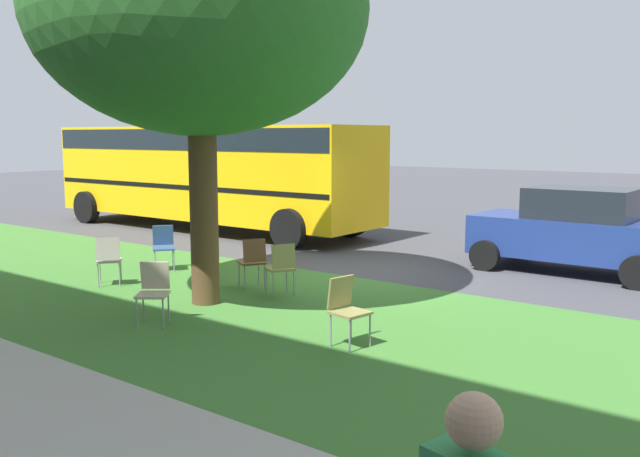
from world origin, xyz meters
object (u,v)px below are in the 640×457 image
school_bus (208,167)px  chair_1 (109,257)px  chair_4 (281,265)px  street_tree (199,11)px  chair_0 (163,244)px  chair_2 (253,259)px  parked_car (574,230)px  chair_5 (346,306)px  chair_3 (154,288)px

school_bus → chair_1: bearing=122.7°
chair_4 → street_tree: bearing=60.1°
chair_0 → chair_4: (-3.27, 0.25, 0.00)m
chair_0 → chair_1: same height
chair_1 → chair_2: 2.56m
chair_4 → parked_car: (-3.24, -4.91, 0.32)m
chair_0 → chair_1: (-0.36, 1.53, 0.00)m
chair_2 → chair_4: bearing=170.7°
street_tree → chair_4: size_ratio=7.28×
chair_0 → chair_5: same height
chair_1 → parked_car: parked_car is taller
chair_3 → school_bus: bearing=-47.9°
chair_0 → school_bus: 5.97m
chair_1 → chair_3: (-2.60, 1.11, 0.00)m
street_tree → school_bus: (6.22, -5.96, -2.74)m
chair_3 → parked_car: (-3.55, -7.30, 0.32)m
street_tree → parked_car: street_tree is taller
chair_2 → chair_3: 2.56m
chair_4 → chair_5: (-2.41, 1.56, 0.00)m
chair_0 → chair_2: 2.51m
chair_1 → school_bus: (3.95, -6.14, 1.24)m
parked_car → chair_4: bearing=56.5°
chair_5 → school_bus: school_bus is taller
chair_0 → parked_car: size_ratio=0.24×
street_tree → chair_1: bearing=4.4°
chair_5 → school_bus: size_ratio=0.08×
chair_5 → street_tree: bearing=-8.4°
chair_0 → chair_4: size_ratio=1.00×
chair_4 → parked_car: parked_car is taller
chair_0 → chair_3: same height
chair_3 → chair_5: bearing=-162.9°
street_tree → chair_2: 4.17m
chair_1 → school_bus: bearing=-57.3°
chair_1 → chair_5: bearing=177.0°
street_tree → chair_3: street_tree is taller
chair_2 → chair_3: (-0.45, 2.52, 0.00)m
street_tree → parked_car: bearing=-122.8°
street_tree → chair_5: (-3.04, 0.45, -3.98)m
parked_car → school_bus: bearing=0.3°
parked_car → chair_5: bearing=82.6°
chair_0 → chair_2: bearing=177.2°
street_tree → chair_2: street_tree is taller
chair_3 → school_bus: (6.54, -7.25, 1.24)m
street_tree → parked_car: 8.04m
street_tree → chair_0: bearing=-27.2°
chair_0 → chair_4: same height
parked_car → chair_1: bearing=45.2°
school_bus → street_tree: bearing=136.2°
chair_1 → street_tree: bearing=-175.6°
chair_0 → parked_car: parked_car is taller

